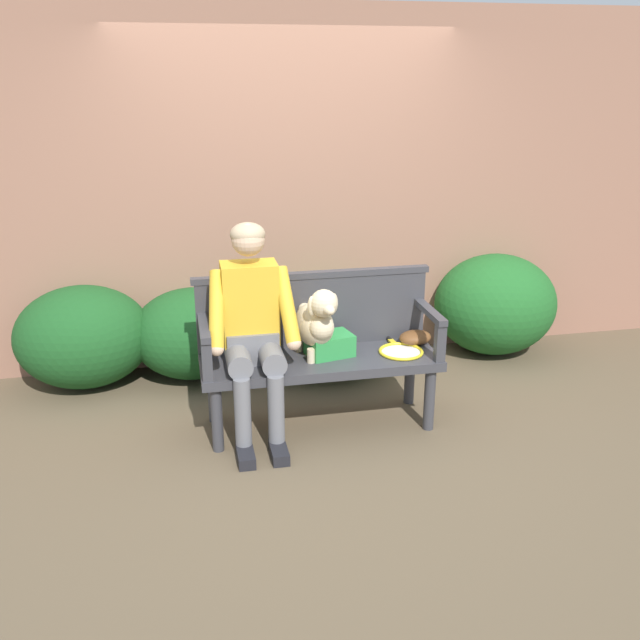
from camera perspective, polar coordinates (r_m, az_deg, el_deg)
ground_plane at (r=4.63m, az=0.00°, el=-8.54°), size 40.00×40.00×0.00m
brick_garden_fence at (r=5.48m, az=-2.93°, el=10.64°), size 8.00×0.30×2.67m
hedge_bush_far_right at (r=5.83m, az=14.13°, el=1.27°), size 0.99×0.89×0.82m
hedge_bush_far_left at (r=5.34m, az=-18.79°, el=-1.30°), size 0.97×0.83×0.75m
hedge_bush_mid_right at (r=5.38m, az=0.38°, el=-0.13°), size 1.11×0.95×0.74m
hedge_bush_mid_left at (r=5.32m, az=-10.30°, el=-1.05°), size 0.92×0.83×0.68m
garden_bench at (r=4.45m, az=0.00°, el=-3.84°), size 1.51×0.51×0.48m
bench_backrest at (r=4.54m, az=-0.58°, el=0.98°), size 1.55×0.06×0.50m
bench_armrest_left_end at (r=4.19m, az=-9.39°, el=-1.69°), size 0.06×0.51×0.28m
bench_armrest_right_end at (r=4.46m, az=9.27°, el=-0.33°), size 0.06×0.51×0.28m
person_seated at (r=4.25m, az=-5.59°, el=-0.24°), size 0.56×0.66×1.35m
dog_on_bench at (r=4.33m, az=-0.29°, el=-0.15°), size 0.29×0.48×0.48m
tennis_racket at (r=4.54m, az=6.52°, el=-2.45°), size 0.31×0.57×0.03m
baseball_glove at (r=4.66m, az=7.80°, el=-1.42°), size 0.25×0.21×0.09m
sports_bag at (r=4.43m, az=0.80°, el=-2.04°), size 0.32×0.26×0.14m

